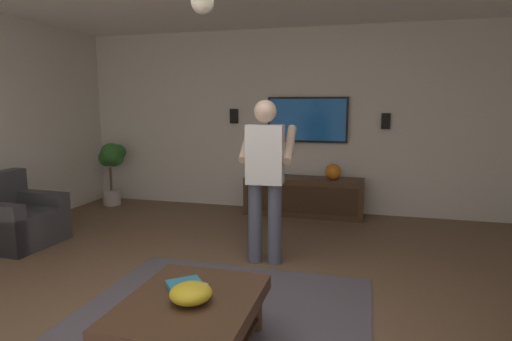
{
  "coord_description": "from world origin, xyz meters",
  "views": [
    {
      "loc": [
        -2.51,
        -1.11,
        1.6
      ],
      "look_at": [
        1.03,
        -0.16,
        1.02
      ],
      "focal_mm": 29.55,
      "sensor_mm": 36.0,
      "label": 1
    }
  ],
  "objects_px": {
    "person_standing": "(265,172)",
    "armchair": "(15,221)",
    "tv": "(307,120)",
    "wall_speaker_left": "(386,121)",
    "media_console": "(303,196)",
    "potted_plant_tall": "(112,162)",
    "bowl": "(191,293)",
    "book": "(184,284)",
    "remote_white": "(198,288)",
    "wall_speaker_right": "(234,116)",
    "coffee_table": "(191,315)",
    "vase_round": "(333,172)"
  },
  "relations": [
    {
      "from": "armchair",
      "to": "vase_round",
      "type": "relative_size",
      "value": 3.84
    },
    {
      "from": "potted_plant_tall",
      "to": "bowl",
      "type": "xyz_separation_m",
      "value": [
        -3.56,
        -2.9,
        -0.23
      ]
    },
    {
      "from": "remote_white",
      "to": "bowl",
      "type": "bearing_deg",
      "value": 33.15
    },
    {
      "from": "wall_speaker_right",
      "to": "vase_round",
      "type": "bearing_deg",
      "value": -100.56
    },
    {
      "from": "wall_speaker_left",
      "to": "wall_speaker_right",
      "type": "height_order",
      "value": "wall_speaker_right"
    },
    {
      "from": "media_console",
      "to": "wall_speaker_right",
      "type": "relative_size",
      "value": 7.73
    },
    {
      "from": "vase_round",
      "to": "coffee_table",
      "type": "bearing_deg",
      "value": 171.05
    },
    {
      "from": "tv",
      "to": "wall_speaker_left",
      "type": "relative_size",
      "value": 5.34
    },
    {
      "from": "media_console",
      "to": "potted_plant_tall",
      "type": "height_order",
      "value": "potted_plant_tall"
    },
    {
      "from": "bowl",
      "to": "wall_speaker_left",
      "type": "distance_m",
      "value": 4.25
    },
    {
      "from": "wall_speaker_right",
      "to": "media_console",
      "type": "bearing_deg",
      "value": -102.65
    },
    {
      "from": "bowl",
      "to": "remote_white",
      "type": "height_order",
      "value": "bowl"
    },
    {
      "from": "potted_plant_tall",
      "to": "vase_round",
      "type": "xyz_separation_m",
      "value": [
        0.12,
        -3.45,
        -0.03
      ]
    },
    {
      "from": "armchair",
      "to": "bowl",
      "type": "height_order",
      "value": "armchair"
    },
    {
      "from": "media_console",
      "to": "tv",
      "type": "height_order",
      "value": "tv"
    },
    {
      "from": "remote_white",
      "to": "potted_plant_tall",
      "type": "bearing_deg",
      "value": -115.44
    },
    {
      "from": "coffee_table",
      "to": "book",
      "type": "relative_size",
      "value": 4.55
    },
    {
      "from": "book",
      "to": "wall_speaker_left",
      "type": "height_order",
      "value": "wall_speaker_left"
    },
    {
      "from": "armchair",
      "to": "coffee_table",
      "type": "bearing_deg",
      "value": -25.65
    },
    {
      "from": "tv",
      "to": "person_standing",
      "type": "height_order",
      "value": "tv"
    },
    {
      "from": "coffee_table",
      "to": "person_standing",
      "type": "distance_m",
      "value": 1.85
    },
    {
      "from": "armchair",
      "to": "media_console",
      "type": "xyz_separation_m",
      "value": [
        2.14,
        -3.01,
        -0.0
      ]
    },
    {
      "from": "armchair",
      "to": "vase_round",
      "type": "bearing_deg",
      "value": 34.2
    },
    {
      "from": "armchair",
      "to": "person_standing",
      "type": "bearing_deg",
      "value": 6.52
    },
    {
      "from": "book",
      "to": "wall_speaker_right",
      "type": "xyz_separation_m",
      "value": [
        3.77,
        0.87,
        1.0
      ]
    },
    {
      "from": "media_console",
      "to": "book",
      "type": "relative_size",
      "value": 7.73
    },
    {
      "from": "armchair",
      "to": "wall_speaker_right",
      "type": "xyz_separation_m",
      "value": [
        2.4,
        -1.88,
        1.14
      ]
    },
    {
      "from": "media_console",
      "to": "tv",
      "type": "bearing_deg",
      "value": 180.0
    },
    {
      "from": "armchair",
      "to": "book",
      "type": "height_order",
      "value": "armchair"
    },
    {
      "from": "book",
      "to": "vase_round",
      "type": "distance_m",
      "value": 3.56
    },
    {
      "from": "media_console",
      "to": "book",
      "type": "height_order",
      "value": "media_console"
    },
    {
      "from": "wall_speaker_left",
      "to": "wall_speaker_right",
      "type": "xyz_separation_m",
      "value": [
        0.0,
        2.23,
        0.05
      ]
    },
    {
      "from": "coffee_table",
      "to": "remote_white",
      "type": "bearing_deg",
      "value": 2.01
    },
    {
      "from": "book",
      "to": "wall_speaker_left",
      "type": "distance_m",
      "value": 4.12
    },
    {
      "from": "coffee_table",
      "to": "remote_white",
      "type": "height_order",
      "value": "remote_white"
    },
    {
      "from": "vase_round",
      "to": "remote_white",
      "type": "bearing_deg",
      "value": 170.65
    },
    {
      "from": "armchair",
      "to": "potted_plant_tall",
      "type": "bearing_deg",
      "value": 93.29
    },
    {
      "from": "armchair",
      "to": "tv",
      "type": "bearing_deg",
      "value": 40.98
    },
    {
      "from": "coffee_table",
      "to": "bowl",
      "type": "xyz_separation_m",
      "value": [
        -0.04,
        -0.02,
        0.16
      ]
    },
    {
      "from": "coffee_table",
      "to": "wall_speaker_left",
      "type": "bearing_deg",
      "value": -17.76
    },
    {
      "from": "armchair",
      "to": "potted_plant_tall",
      "type": "relative_size",
      "value": 0.85
    },
    {
      "from": "person_standing",
      "to": "book",
      "type": "bearing_deg",
      "value": 170.18
    },
    {
      "from": "tv",
      "to": "vase_round",
      "type": "distance_m",
      "value": 0.87
    },
    {
      "from": "vase_round",
      "to": "wall_speaker_right",
      "type": "distance_m",
      "value": 1.75
    },
    {
      "from": "tv",
      "to": "wall_speaker_right",
      "type": "relative_size",
      "value": 5.34
    },
    {
      "from": "media_console",
      "to": "bowl",
      "type": "bearing_deg",
      "value": -2.06
    },
    {
      "from": "person_standing",
      "to": "armchair",
      "type": "bearing_deg",
      "value": 90.14
    },
    {
      "from": "coffee_table",
      "to": "media_console",
      "type": "distance_m",
      "value": 3.68
    },
    {
      "from": "media_console",
      "to": "vase_round",
      "type": "bearing_deg",
      "value": 85.23
    },
    {
      "from": "media_console",
      "to": "book",
      "type": "bearing_deg",
      "value": -4.3
    }
  ]
}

